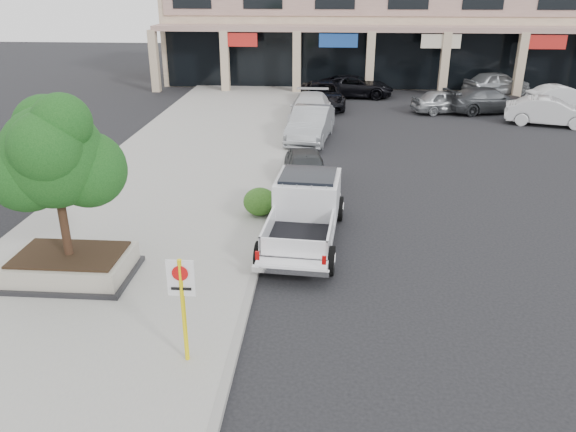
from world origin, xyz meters
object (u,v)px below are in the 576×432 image
(lot_car_b, at_px, (549,112))
(lot_car_f, at_px, (562,96))
(curb_car_a, at_px, (306,169))
(curb_car_b, at_px, (311,124))
(lot_car_c, at_px, (488,100))
(lot_car_e, at_px, (497,83))
(planter_tree, at_px, (61,156))
(curb_car_c, at_px, (310,109))
(no_parking_sign, at_px, (182,297))
(lot_car_a, at_px, (446,101))
(pickup_truck, at_px, (304,214))
(planter, at_px, (71,266))
(curb_car_d, at_px, (322,95))
(lot_car_d, at_px, (355,86))

(lot_car_b, xyz_separation_m, lot_car_f, (2.42, 4.80, -0.06))
(curb_car_a, height_order, curb_car_b, curb_car_b)
(lot_car_c, bearing_deg, lot_car_e, -36.06)
(lot_car_b, bearing_deg, lot_car_c, 56.05)
(curb_car_b, distance_m, lot_car_b, 13.51)
(planter_tree, distance_m, curb_car_c, 19.08)
(no_parking_sign, distance_m, lot_car_a, 26.56)
(pickup_truck, relative_size, lot_car_a, 1.42)
(lot_car_b, bearing_deg, no_parking_sign, 161.88)
(pickup_truck, xyz_separation_m, curb_car_c, (-0.37, 15.34, -0.13))
(planter, xyz_separation_m, lot_car_f, (21.00, 23.55, 0.21))
(no_parking_sign, height_order, pickup_truck, no_parking_sign)
(curb_car_d, relative_size, lot_car_d, 1.08)
(curb_car_d, bearing_deg, curb_car_b, -97.28)
(planter_tree, relative_size, curb_car_b, 0.80)
(pickup_truck, xyz_separation_m, lot_car_f, (15.06, 20.64, -0.23))
(no_parking_sign, relative_size, lot_car_c, 0.45)
(curb_car_a, bearing_deg, curb_car_c, 83.91)
(no_parking_sign, bearing_deg, pickup_truck, 71.08)
(planter_tree, xyz_separation_m, no_parking_sign, (3.71, -3.37, -1.78))
(lot_car_a, bearing_deg, lot_car_c, -98.87)
(lot_car_b, height_order, lot_car_f, lot_car_b)
(curb_car_c, xyz_separation_m, lot_car_d, (2.72, 7.83, -0.07))
(curb_car_a, height_order, lot_car_f, lot_car_f)
(no_parking_sign, relative_size, pickup_truck, 0.40)
(lot_car_b, bearing_deg, lot_car_f, -11.02)
(planter, relative_size, lot_car_d, 0.62)
(lot_car_a, relative_size, lot_car_e, 0.87)
(planter_tree, distance_m, lot_car_e, 32.99)
(curb_car_a, xyz_separation_m, lot_car_e, (12.33, 19.71, 0.12))
(no_parking_sign, distance_m, lot_car_e, 34.04)
(lot_car_c, bearing_deg, no_parking_sign, 137.37)
(no_parking_sign, bearing_deg, lot_car_d, 81.36)
(lot_car_b, bearing_deg, curb_car_d, 88.71)
(planter, height_order, curb_car_c, curb_car_c)
(curb_car_d, bearing_deg, planter_tree, -109.26)
(lot_car_a, bearing_deg, curb_car_c, 97.10)
(curb_car_c, bearing_deg, curb_car_d, 83.33)
(lot_car_b, distance_m, lot_car_c, 3.94)
(pickup_truck, relative_size, lot_car_c, 1.13)
(planter, relative_size, planter_tree, 0.80)
(planter_tree, relative_size, curb_car_d, 0.72)
(lot_car_a, relative_size, lot_car_b, 0.90)
(pickup_truck, relative_size, lot_car_d, 1.13)
(curb_car_a, bearing_deg, lot_car_a, 52.82)
(planter_tree, bearing_deg, curb_car_d, 74.98)
(curb_car_d, relative_size, lot_car_c, 1.08)
(no_parking_sign, relative_size, lot_car_d, 0.45)
(planter_tree, height_order, curb_car_a, planter_tree)
(lot_car_a, bearing_deg, pickup_truck, 142.71)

